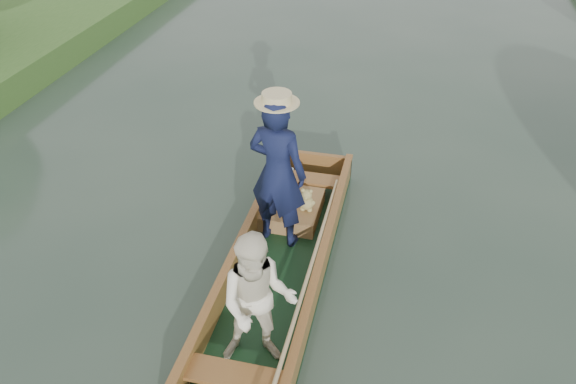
# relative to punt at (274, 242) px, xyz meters

# --- Properties ---
(ground) EXTENTS (120.00, 120.00, 0.00)m
(ground) POSITION_rel_punt_xyz_m (0.03, 0.01, -0.66)
(ground) COLOR #283D30
(ground) RESTS_ON ground
(punt) EXTENTS (1.14, 5.00, 2.14)m
(punt) POSITION_rel_punt_xyz_m (0.00, 0.00, 0.00)
(punt) COLOR black
(punt) RESTS_ON ground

